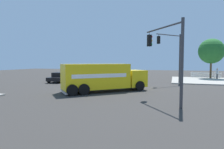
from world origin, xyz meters
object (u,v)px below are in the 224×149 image
object	(u,v)px
shade_tree_near	(211,51)
pickup_black	(61,77)
delivery_truck	(103,77)
traffic_light_secondary	(168,50)
pedestrian_near_corner	(217,73)
traffic_light_primary	(173,51)

from	to	relation	value
shade_tree_near	pickup_black	bearing A→B (deg)	28.24
pickup_black	delivery_truck	bearing A→B (deg)	142.90
delivery_truck	traffic_light_secondary	xyz separation A→B (m)	(-6.27, 3.82, 2.33)
pickup_black	shade_tree_near	bearing A→B (deg)	-151.76
pickup_black	traffic_light_secondary	bearing A→B (deg)	145.15
pedestrian_near_corner	traffic_light_secondary	bearing A→B (deg)	71.61
shade_tree_near	traffic_light_secondary	bearing A→B (deg)	74.19
traffic_light_primary	shade_tree_near	world-z (taller)	shade_tree_near
traffic_light_primary	pedestrian_near_corner	bearing A→B (deg)	-127.94
pickup_black	shade_tree_near	xyz separation A→B (m)	(-21.75, -11.68, 3.99)
traffic_light_primary	traffic_light_secondary	size ratio (longest dim) A/B	1.14
shade_tree_near	traffic_light_primary	bearing A→B (deg)	57.77
delivery_truck	traffic_light_primary	bearing A→B (deg)	-126.16
shade_tree_near	delivery_truck	bearing A→B (deg)	55.84
pedestrian_near_corner	delivery_truck	bearing A→B (deg)	52.94
traffic_light_secondary	pickup_black	size ratio (longest dim) A/B	1.05
traffic_light_secondary	shade_tree_near	world-z (taller)	shade_tree_near
pickup_black	pedestrian_near_corner	size ratio (longest dim) A/B	3.14
traffic_light_secondary	pedestrian_near_corner	world-z (taller)	traffic_light_secondary
delivery_truck	pickup_black	size ratio (longest dim) A/B	1.47
traffic_light_secondary	traffic_light_primary	bearing A→B (deg)	-91.08
delivery_truck	shade_tree_near	size ratio (longest dim) A/B	1.18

